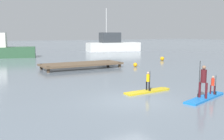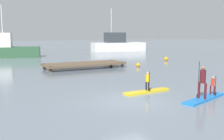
{
  "view_description": "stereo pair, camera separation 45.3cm",
  "coord_description": "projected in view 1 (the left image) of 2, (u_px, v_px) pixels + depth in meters",
  "views": [
    {
      "loc": [
        -7.53,
        -11.12,
        3.47
      ],
      "look_at": [
        0.65,
        3.33,
        1.15
      ],
      "focal_mm": 42.15,
      "sensor_mm": 36.0,
      "label": 1
    },
    {
      "loc": [
        -7.13,
        -11.34,
        3.47
      ],
      "look_at": [
        0.65,
        3.33,
        1.15
      ],
      "focal_mm": 42.15,
      "sensor_mm": 36.0,
      "label": 2
    }
  ],
  "objects": [
    {
      "name": "fishing_boat_white_large",
      "position": [
        113.0,
        44.0,
        52.14
      ],
      "size": [
        10.89,
        4.57,
        8.29
      ],
      "color": "silver",
      "rests_on": "ground"
    },
    {
      "name": "paddler_adult",
      "position": [
        203.0,
        79.0,
        13.7
      ],
      "size": [
        0.38,
        0.52,
        1.94
      ],
      "color": "#4C1419",
      "rests_on": "paddleboard_far"
    },
    {
      "name": "paddler_child_front",
      "position": [
        213.0,
        84.0,
        14.6
      ],
      "size": [
        0.23,
        0.36,
        1.08
      ],
      "color": "#4C1419",
      "rests_on": "paddleboard_far"
    },
    {
      "name": "paddler_child_solo",
      "position": [
        148.0,
        80.0,
        15.57
      ],
      "size": [
        0.21,
        0.39,
        1.17
      ],
      "color": "black",
      "rests_on": "paddleboard_near"
    },
    {
      "name": "floating_dock",
      "position": [
        81.0,
        64.0,
        26.34
      ],
      "size": [
        8.05,
        3.08,
        0.52
      ],
      "color": "brown",
      "rests_on": "ground"
    },
    {
      "name": "mooring_buoy_mid",
      "position": [
        162.0,
        59.0,
        33.85
      ],
      "size": [
        0.5,
        0.5,
        0.5
      ],
      "primitive_type": "sphere",
      "color": "orange",
      "rests_on": "ground"
    },
    {
      "name": "ground_plane",
      "position": [
        133.0,
        100.0,
        13.73
      ],
      "size": [
        240.0,
        240.0,
        0.0
      ],
      "primitive_type": "plane",
      "color": "slate"
    },
    {
      "name": "mooring_buoy_near",
      "position": [
        135.0,
        65.0,
        27.53
      ],
      "size": [
        0.43,
        0.43,
        0.43
      ],
      "primitive_type": "sphere",
      "color": "orange",
      "rests_on": "ground"
    },
    {
      "name": "paddleboard_near",
      "position": [
        148.0,
        91.0,
        15.67
      ],
      "size": [
        3.14,
        0.8,
        0.1
      ],
      "color": "gold",
      "rests_on": "ground"
    },
    {
      "name": "paddleboard_far",
      "position": [
        205.0,
        98.0,
        14.08
      ],
      "size": [
        3.62,
        1.61,
        0.1
      ],
      "color": "blue",
      "rests_on": "ground"
    }
  ]
}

